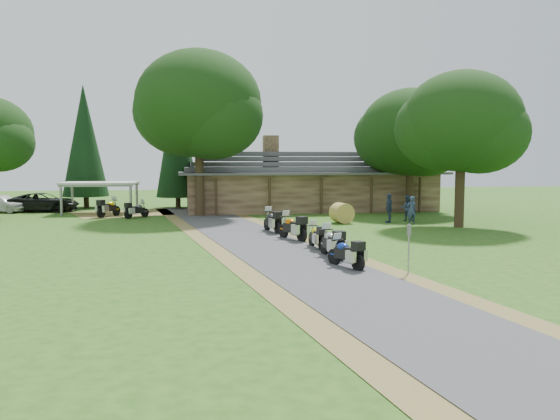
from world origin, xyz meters
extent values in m
plane|color=#264F16|center=(0.00, 0.00, 0.00)|extent=(120.00, 120.00, 0.00)
plane|color=#3F4042|center=(-0.50, 4.00, 0.00)|extent=(51.95, 51.95, 0.00)
imported|color=white|center=(-18.57, 25.59, 0.93)|extent=(4.38, 6.06, 1.86)
imported|color=black|center=(-15.43, 25.73, 1.13)|extent=(3.07, 6.12, 2.26)
imported|color=navy|center=(10.04, 12.08, 1.05)|extent=(0.63, 0.47, 2.10)
imported|color=navy|center=(10.45, 13.72, 1.02)|extent=(0.69, 0.59, 2.05)
imported|color=navy|center=(8.89, 13.02, 1.12)|extent=(0.72, 0.78, 2.24)
cylinder|color=#A1793B|center=(5.76, 13.35, 0.66)|extent=(1.46, 1.37, 1.31)
cone|color=black|center=(-4.78, 27.36, 5.84)|extent=(3.70, 3.70, 11.68)
cone|color=black|center=(-12.65, 28.86, 5.32)|extent=(3.88, 3.88, 10.64)
camera|label=1|loc=(-4.57, -20.72, 3.95)|focal=35.00mm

